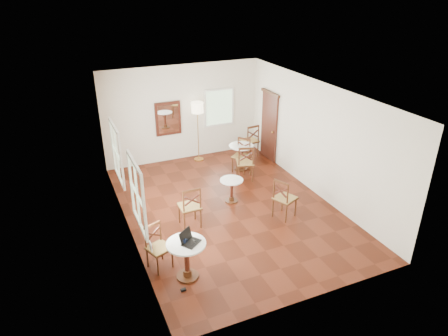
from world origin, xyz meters
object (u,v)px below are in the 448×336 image
(chair_near_a, at_px, (190,206))
(chair_near_b, at_px, (158,247))
(laptop, at_px, (189,240))
(chair_mid_a, at_px, (245,163))
(floor_lamp, at_px, (197,112))
(chair_mid_b, at_px, (284,198))
(power_adapter, at_px, (183,290))
(cafe_table_mid, at_px, (231,188))
(chair_back_b, at_px, (241,156))
(cafe_table_back, at_px, (241,154))
(water_glass, at_px, (194,242))
(chair_back_a, at_px, (250,141))
(cafe_table_near, at_px, (187,256))
(mouse, at_px, (183,243))
(navy_mug, at_px, (184,241))

(chair_near_a, distance_m, chair_near_b, 1.57)
(chair_near_a, relative_size, laptop, 2.37)
(chair_mid_a, bearing_deg, floor_lamp, -50.10)
(chair_near_b, distance_m, chair_mid_b, 3.33)
(chair_near_b, bearing_deg, power_adapter, -96.50)
(cafe_table_mid, distance_m, chair_near_a, 1.52)
(chair_near_b, xyz_separation_m, chair_back_b, (3.45, 3.37, 0.03))
(chair_near_a, bearing_deg, cafe_table_back, -135.93)
(chair_back_b, relative_size, laptop, 2.28)
(cafe_table_mid, xyz_separation_m, chair_near_a, (-1.36, -0.67, 0.13))
(floor_lamp, xyz_separation_m, laptop, (-2.09, -5.21, -0.75))
(chair_back_b, bearing_deg, chair_mid_a, -54.57)
(chair_near_a, height_order, water_glass, chair_near_a)
(chair_back_a, distance_m, water_glass, 6.13)
(cafe_table_near, distance_m, chair_near_a, 1.80)
(mouse, bearing_deg, chair_back_a, 39.87)
(cafe_table_mid, relative_size, floor_lamp, 0.33)
(laptop, xyz_separation_m, power_adapter, (-0.26, -0.33, -0.84))
(water_glass, bearing_deg, cafe_table_near, 142.59)
(chair_back_b, bearing_deg, cafe_table_back, 119.58)
(chair_back_b, bearing_deg, cafe_table_mid, -72.88)
(cafe_table_mid, bearing_deg, cafe_table_back, 57.31)
(cafe_table_back, height_order, laptop, laptop)
(chair_mid_a, relative_size, laptop, 2.40)
(chair_mid_a, height_order, navy_mug, chair_mid_a)
(cafe_table_back, height_order, chair_near_a, chair_near_a)
(chair_mid_b, relative_size, power_adapter, 10.42)
(laptop, relative_size, navy_mug, 3.67)
(chair_near_a, distance_m, chair_back_b, 3.26)
(mouse, bearing_deg, water_glass, -42.98)
(cafe_table_mid, relative_size, chair_near_b, 0.67)
(chair_near_b, bearing_deg, navy_mug, -74.47)
(cafe_table_back, xyz_separation_m, water_glass, (-2.96, -4.14, 0.37))
(cafe_table_back, height_order, power_adapter, cafe_table_back)
(floor_lamp, bearing_deg, cafe_table_back, -51.13)
(cafe_table_mid, relative_size, chair_mid_a, 0.59)
(chair_near_a, distance_m, floor_lamp, 3.98)
(chair_mid_a, relative_size, chair_back_a, 0.98)
(chair_mid_a, distance_m, power_adapter, 4.83)
(navy_mug, bearing_deg, water_glass, -33.86)
(chair_back_a, height_order, laptop, chair_back_a)
(chair_back_a, bearing_deg, cafe_table_back, 41.02)
(floor_lamp, xyz_separation_m, power_adapter, (-2.35, -5.54, -1.59))
(chair_mid_a, distance_m, water_glass, 4.43)
(laptop, height_order, mouse, laptop)
(cafe_table_mid, bearing_deg, cafe_table_near, -130.47)
(floor_lamp, height_order, laptop, floor_lamp)
(mouse, xyz_separation_m, water_glass, (0.19, -0.11, 0.03))
(water_glass, distance_m, power_adapter, 0.92)
(cafe_table_mid, height_order, chair_back_a, chair_back_a)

